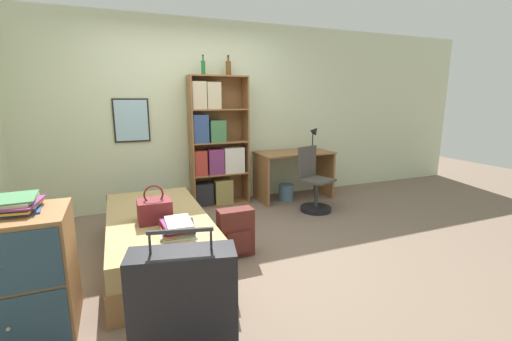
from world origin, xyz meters
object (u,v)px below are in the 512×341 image
Objects in this scene: handbag at (155,210)px; bottle_green at (203,67)px; dresser at (16,275)px; bottle_brown at (228,68)px; desk_chair at (314,190)px; suitcase at (184,309)px; magazine_pile_on_dresser at (14,205)px; waste_bin at (286,192)px; bed at (158,237)px; desk at (294,166)px; desk_lamp at (315,134)px; backpack at (236,233)px; bookcase at (214,148)px; book_stack_on_bed at (178,227)px.

bottle_green is (0.89, 1.62, 1.39)m from handbag.
bottle_brown reaches higher than dresser.
desk_chair reaches higher than handbag.
bottle_brown is (1.24, 2.95, 1.58)m from suitcase.
magazine_pile_on_dresser is 1.36× the size of bottle_brown.
handbag is 2.54m from waste_bin.
desk is (2.19, 1.31, 0.29)m from bed.
dresser is 3.50m from bottle_brown.
magazine_pile_on_dresser is at bearing -149.94° from desk_lamp.
backpack is (-0.14, -1.69, -1.70)m from bottle_green.
bottle_brown is at bearing 7.71° from bookcase.
desk_lamp is (2.55, 2.75, 0.63)m from suitcase.
bookcase is at bearing 66.24° from book_stack_on_bed.
waste_bin is at bearing 42.58° from book_stack_on_bed.
desk is 0.42m from waste_bin.
suitcase reaches higher than dresser.
book_stack_on_bed is 0.99× the size of desk_lamp.
desk_lamp is at bearing 30.06° from magazine_pile_on_dresser.
suitcase is 3.12m from bookcase.
bed is 0.60m from book_stack_on_bed.
desk is at bearing 32.95° from magazine_pile_on_dresser.
bottle_green is 2.24m from desk_chair.
book_stack_on_bed is at bearing -67.85° from handbag.
book_stack_on_bed is at bearing -110.69° from bottle_green.
backpack is (-0.26, -1.68, -0.60)m from bookcase.
bottle_green is at bearing 174.16° from desk_lamp.
book_stack_on_bed reaches higher than backpack.
dresser is 1.74× the size of backpack.
bottle_green reaches higher than desk_chair.
desk_lamp is (3.50, 2.06, 0.57)m from dresser.
handbag is 2.98m from desk_lamp.
bed is 2.41m from bottle_green.
desk_lamp is 1.00m from waste_bin.
desk_chair is at bearing 17.38° from bed.
bed is at bearing 101.95° from book_stack_on_bed.
bottle_brown reaches higher than bed.
bottle_brown is 0.24× the size of desk.
magazine_pile_on_dresser is 3.02m from bottle_green.
desk is (2.08, 1.83, 0.02)m from book_stack_on_bed.
bottle_green is 1.93m from desk_lamp.
bookcase reaches higher than bed.
desk_lamp reaches higher than magazine_pile_on_dresser.
dresser is 0.45× the size of bookcase.
suitcase is 3.18× the size of bottle_green.
handbag is 0.18× the size of bookcase.
magazine_pile_on_dresser is at bearing -134.37° from bottle_brown.
waste_bin is at bearing 48.29° from backpack.
book_stack_on_bed is 1.59× the size of waste_bin.
desk is (3.13, 2.03, -0.36)m from magazine_pile_on_dresser.
handbag is 1.93m from bookcase.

